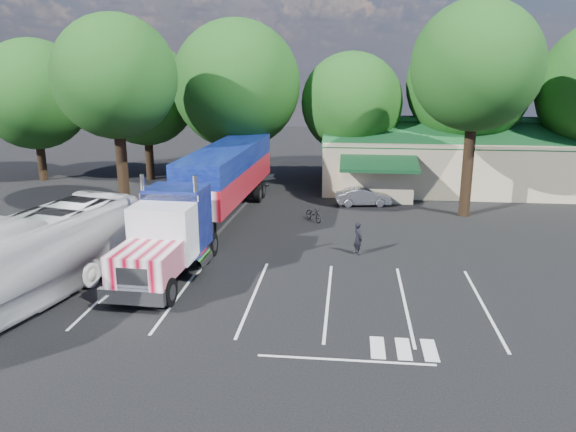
# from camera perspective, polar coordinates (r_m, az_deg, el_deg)

# --- Properties ---
(ground) EXTENTS (120.00, 120.00, 0.00)m
(ground) POSITION_cam_1_polar(r_m,az_deg,el_deg) (29.92, -1.59, -3.57)
(ground) COLOR black
(ground) RESTS_ON ground
(event_hall) EXTENTS (24.20, 14.12, 5.55)m
(event_hall) POSITION_cam_1_polar(r_m,az_deg,el_deg) (47.49, 18.21, 5.50)
(event_hall) COLOR tan
(event_hall) RESTS_ON ground
(tree_row_a) EXTENTS (9.00, 9.00, 11.68)m
(tree_row_a) POSITION_cam_1_polar(r_m,az_deg,el_deg) (51.59, -24.39, 11.18)
(tree_row_a) COLOR black
(tree_row_a) RESTS_ON ground
(tree_row_b) EXTENTS (8.40, 8.40, 11.35)m
(tree_row_b) POSITION_cam_1_polar(r_m,az_deg,el_deg) (48.93, -14.28, 11.87)
(tree_row_b) COLOR black
(tree_row_b) RESTS_ON ground
(tree_row_c) EXTENTS (10.00, 10.00, 13.05)m
(tree_row_c) POSITION_cam_1_polar(r_m,az_deg,el_deg) (45.16, -5.26, 13.16)
(tree_row_c) COLOR black
(tree_row_c) RESTS_ON ground
(tree_row_d) EXTENTS (8.00, 8.00, 10.60)m
(tree_row_d) POSITION_cam_1_polar(r_m,az_deg,el_deg) (45.65, 6.48, 11.33)
(tree_row_d) COLOR black
(tree_row_d) RESTS_ON ground
(tree_row_e) EXTENTS (9.60, 9.60, 12.90)m
(tree_row_e) POSITION_cam_1_polar(r_m,az_deg,el_deg) (46.96, 17.86, 12.65)
(tree_row_e) COLOR black
(tree_row_e) RESTS_ON ground
(tree_near_left) EXTENTS (7.60, 7.60, 12.65)m
(tree_near_left) POSITION_cam_1_polar(r_m,az_deg,el_deg) (36.97, -17.15, 13.31)
(tree_near_left) COLOR black
(tree_near_left) RESTS_ON ground
(tree_near_right) EXTENTS (8.00, 8.00, 13.50)m
(tree_near_right) POSITION_cam_1_polar(r_m,az_deg,el_deg) (37.32, 18.58, 14.21)
(tree_near_right) COLOR black
(tree_near_right) RESTS_ON ground
(semi_truck) EXTENTS (4.12, 22.71, 4.73)m
(semi_truck) POSITION_cam_1_polar(r_m,az_deg,el_deg) (33.72, -7.38, 3.20)
(semi_truck) COLOR black
(semi_truck) RESTS_ON ground
(woman) EXTENTS (0.66, 0.75, 1.73)m
(woman) POSITION_cam_1_polar(r_m,az_deg,el_deg) (29.40, 7.13, -2.26)
(woman) COLOR black
(woman) RESTS_ON ground
(bicycle) EXTENTS (1.52, 1.82, 0.94)m
(bicycle) POSITION_cam_1_polar(r_m,az_deg,el_deg) (35.45, 2.63, 0.24)
(bicycle) COLOR black
(bicycle) RESTS_ON ground
(tour_bus) EXTENTS (6.10, 13.64, 3.70)m
(tour_bus) POSITION_cam_1_polar(r_m,az_deg,el_deg) (25.26, -25.82, -4.34)
(tour_bus) COLOR silver
(tour_bus) RESTS_ON ground
(silver_sedan) EXTENTS (3.93, 1.87, 1.25)m
(silver_sedan) POSITION_cam_1_polar(r_m,az_deg,el_deg) (39.61, 7.67, 1.95)
(silver_sedan) COLOR #97989E
(silver_sedan) RESTS_ON ground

